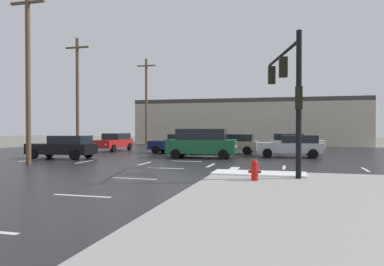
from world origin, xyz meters
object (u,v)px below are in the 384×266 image
object	(u,v)px
traffic_signal_mast	(288,83)
sedan_white	(294,142)
fire_hydrant	(255,170)
utility_pole_distant	(146,100)
utility_pole_far	(77,93)
sedan_silver	(292,146)
sedan_navy	(179,143)
sedan_black	(64,146)
utility_pole_mid	(28,73)
sedan_tan	(231,143)
sedan_red	(114,142)
suv_green	(202,143)

from	to	relation	value
traffic_signal_mast	sedan_white	distance (m)	16.26
fire_hydrant	utility_pole_distant	distance (m)	30.49
utility_pole_far	utility_pole_distant	size ratio (longest dim) A/B	0.98
traffic_signal_mast	fire_hydrant	bearing A→B (deg)	141.17
sedan_silver	utility_pole_far	xyz separation A→B (m)	(-18.04, 1.21, 4.31)
utility_pole_far	utility_pole_distant	xyz separation A→B (m)	(1.62, 11.87, 0.12)
utility_pole_far	utility_pole_distant	distance (m)	11.98
utility_pole_distant	sedan_navy	bearing A→B (deg)	-56.85
sedan_black	utility_pole_distant	distance (m)	19.00
fire_hydrant	utility_pole_mid	xyz separation A→B (m)	(-13.13, 3.69, 4.71)
traffic_signal_mast	sedan_white	xyz separation A→B (m)	(0.42, 15.93, -3.25)
traffic_signal_mast	utility_pole_mid	bearing A→B (deg)	71.68
sedan_silver	sedan_white	distance (m)	5.53
fire_hydrant	traffic_signal_mast	bearing A→B (deg)	65.30
sedan_tan	utility_pole_far	distance (m)	14.06
sedan_black	utility_pole_far	world-z (taller)	utility_pole_far
sedan_white	utility_pole_distant	xyz separation A→B (m)	(-16.64, 7.55, 4.43)
sedan_navy	sedan_red	size ratio (longest dim) A/B	0.99
sedan_navy	sedan_red	distance (m)	6.93
sedan_red	utility_pole_distant	world-z (taller)	utility_pole_distant
sedan_navy	sedan_white	bearing A→B (deg)	-156.50
sedan_navy	sedan_red	world-z (taller)	same
sedan_black	traffic_signal_mast	bearing A→B (deg)	159.27
suv_green	sedan_navy	bearing A→B (deg)	123.88
sedan_white	suv_green	bearing A→B (deg)	-133.29
sedan_silver	suv_green	bearing A→B (deg)	16.47
fire_hydrant	utility_pole_distant	size ratio (longest dim) A/B	0.08
sedan_red	suv_green	bearing A→B (deg)	62.33
sedan_red	suv_green	world-z (taller)	suv_green
utility_pole_far	fire_hydrant	bearing A→B (deg)	-40.62
suv_green	utility_pole_distant	size ratio (longest dim) A/B	0.49
fire_hydrant	sedan_red	world-z (taller)	sedan_red
sedan_silver	utility_pole_distant	distance (m)	21.45
suv_green	utility_pole_far	world-z (taller)	utility_pole_far
sedan_black	sedan_navy	size ratio (longest dim) A/B	1.01
suv_green	utility_pole_distant	world-z (taller)	utility_pole_distant
suv_green	fire_hydrant	bearing A→B (deg)	-69.66
sedan_white	sedan_navy	distance (m)	9.94
traffic_signal_mast	utility_pole_distant	size ratio (longest dim) A/B	0.59
sedan_black	utility_pole_mid	xyz separation A→B (m)	(0.43, -4.01, 4.39)
sedan_tan	utility_pole_mid	bearing A→B (deg)	50.02
sedan_white	sedan_red	xyz separation A→B (m)	(-15.81, -2.32, 0.00)
sedan_tan	sedan_navy	world-z (taller)	same
utility_pole_distant	sedan_white	bearing A→B (deg)	-24.40
traffic_signal_mast	utility_pole_distant	xyz separation A→B (m)	(-16.22, 23.48, 1.18)
sedan_navy	sedan_silver	bearing A→B (deg)	170.02
sedan_black	suv_green	distance (m)	9.43
traffic_signal_mast	sedan_navy	bearing A→B (deg)	21.91
fire_hydrant	sedan_navy	distance (m)	16.35
fire_hydrant	utility_pole_far	distance (m)	22.38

